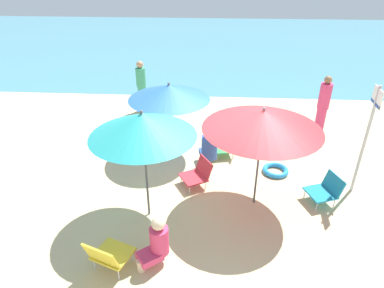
{
  "coord_description": "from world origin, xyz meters",
  "views": [
    {
      "loc": [
        -0.33,
        -5.67,
        4.31
      ],
      "look_at": [
        -0.74,
        0.75,
        0.7
      ],
      "focal_mm": 32.0,
      "sensor_mm": 36.0,
      "label": 1
    }
  ],
  "objects_px": {
    "beach_chair_b": "(108,255)",
    "warning_sign": "(369,128)",
    "beach_chair_d": "(228,146)",
    "swim_ring": "(275,170)",
    "beach_chair_c": "(326,189)",
    "person_a": "(209,147)",
    "umbrella_teal": "(142,125)",
    "person_b": "(156,242)",
    "umbrella_red": "(263,120)",
    "person_d": "(141,86)",
    "beach_chair_a": "(198,173)",
    "person_c": "(323,106)",
    "umbrella_blue": "(169,92)"
  },
  "relations": [
    {
      "from": "beach_chair_c",
      "to": "person_d",
      "type": "distance_m",
      "value": 6.07
    },
    {
      "from": "umbrella_blue",
      "to": "umbrella_teal",
      "type": "distance_m",
      "value": 2.36
    },
    {
      "from": "umbrella_teal",
      "to": "warning_sign",
      "type": "bearing_deg",
      "value": 13.73
    },
    {
      "from": "umbrella_red",
      "to": "umbrella_blue",
      "type": "distance_m",
      "value": 2.65
    },
    {
      "from": "beach_chair_b",
      "to": "warning_sign",
      "type": "bearing_deg",
      "value": -40.95
    },
    {
      "from": "beach_chair_b",
      "to": "person_d",
      "type": "xyz_separation_m",
      "value": [
        -0.65,
        6.1,
        0.46
      ]
    },
    {
      "from": "person_a",
      "to": "person_c",
      "type": "bearing_deg",
      "value": -72.59
    },
    {
      "from": "umbrella_teal",
      "to": "person_b",
      "type": "xyz_separation_m",
      "value": [
        0.34,
        -1.15,
        -1.42
      ]
    },
    {
      "from": "beach_chair_a",
      "to": "person_c",
      "type": "bearing_deg",
      "value": -171.04
    },
    {
      "from": "person_d",
      "to": "warning_sign",
      "type": "relative_size",
      "value": 0.69
    },
    {
      "from": "umbrella_red",
      "to": "beach_chair_a",
      "type": "bearing_deg",
      "value": 154.66
    },
    {
      "from": "person_b",
      "to": "swim_ring",
      "type": "relative_size",
      "value": 1.55
    },
    {
      "from": "umbrella_teal",
      "to": "person_b",
      "type": "height_order",
      "value": "umbrella_teal"
    },
    {
      "from": "umbrella_teal",
      "to": "beach_chair_c",
      "type": "xyz_separation_m",
      "value": [
        3.38,
        0.59,
        -1.57
      ]
    },
    {
      "from": "warning_sign",
      "to": "person_a",
      "type": "bearing_deg",
      "value": 169.91
    },
    {
      "from": "beach_chair_c",
      "to": "person_b",
      "type": "relative_size",
      "value": 0.79
    },
    {
      "from": "umbrella_red",
      "to": "swim_ring",
      "type": "distance_m",
      "value": 2.13
    },
    {
      "from": "person_b",
      "to": "umbrella_blue",
      "type": "bearing_deg",
      "value": -123.56
    },
    {
      "from": "umbrella_teal",
      "to": "swim_ring",
      "type": "xyz_separation_m",
      "value": [
        2.58,
        1.56,
        -1.81
      ]
    },
    {
      "from": "beach_chair_a",
      "to": "beach_chair_d",
      "type": "xyz_separation_m",
      "value": [
        0.65,
        1.23,
        -0.02
      ]
    },
    {
      "from": "beach_chair_b",
      "to": "person_d",
      "type": "height_order",
      "value": "person_d"
    },
    {
      "from": "swim_ring",
      "to": "person_a",
      "type": "bearing_deg",
      "value": 171.81
    },
    {
      "from": "umbrella_red",
      "to": "beach_chair_d",
      "type": "distance_m",
      "value": 2.39
    },
    {
      "from": "umbrella_red",
      "to": "warning_sign",
      "type": "bearing_deg",
      "value": 14.28
    },
    {
      "from": "umbrella_blue",
      "to": "beach_chair_d",
      "type": "xyz_separation_m",
      "value": [
        1.38,
        -0.1,
        -1.3
      ]
    },
    {
      "from": "swim_ring",
      "to": "umbrella_red",
      "type": "bearing_deg",
      "value": -118.03
    },
    {
      "from": "beach_chair_c",
      "to": "person_d",
      "type": "height_order",
      "value": "person_d"
    },
    {
      "from": "umbrella_red",
      "to": "person_b",
      "type": "relative_size",
      "value": 2.33
    },
    {
      "from": "beach_chair_a",
      "to": "warning_sign",
      "type": "xyz_separation_m",
      "value": [
        3.19,
        -0.01,
        1.16
      ]
    },
    {
      "from": "umbrella_teal",
      "to": "person_c",
      "type": "relative_size",
      "value": 1.3
    },
    {
      "from": "beach_chair_d",
      "to": "person_a",
      "type": "bearing_deg",
      "value": 35.17
    },
    {
      "from": "warning_sign",
      "to": "beach_chair_a",
      "type": "bearing_deg",
      "value": -175.63
    },
    {
      "from": "person_a",
      "to": "warning_sign",
      "type": "bearing_deg",
      "value": -117.88
    },
    {
      "from": "beach_chair_d",
      "to": "swim_ring",
      "type": "xyz_separation_m",
      "value": [
        1.06,
        -0.68,
        -0.2
      ]
    },
    {
      "from": "umbrella_red",
      "to": "person_d",
      "type": "relative_size",
      "value": 1.34
    },
    {
      "from": "beach_chair_b",
      "to": "swim_ring",
      "type": "xyz_separation_m",
      "value": [
        2.96,
        2.91,
        -0.28
      ]
    },
    {
      "from": "beach_chair_d",
      "to": "person_b",
      "type": "distance_m",
      "value": 3.59
    },
    {
      "from": "person_c",
      "to": "person_d",
      "type": "relative_size",
      "value": 1.04
    },
    {
      "from": "beach_chair_a",
      "to": "beach_chair_b",
      "type": "bearing_deg",
      "value": 32.63
    },
    {
      "from": "umbrella_red",
      "to": "beach_chair_b",
      "type": "bearing_deg",
      "value": -142.53
    },
    {
      "from": "beach_chair_a",
      "to": "person_b",
      "type": "distance_m",
      "value": 2.22
    },
    {
      "from": "umbrella_red",
      "to": "swim_ring",
      "type": "relative_size",
      "value": 3.62
    },
    {
      "from": "beach_chair_c",
      "to": "person_a",
      "type": "height_order",
      "value": "person_a"
    },
    {
      "from": "beach_chair_a",
      "to": "person_c",
      "type": "xyz_separation_m",
      "value": [
        3.13,
        2.49,
        0.55
      ]
    },
    {
      "from": "person_a",
      "to": "umbrella_teal",
      "type": "bearing_deg",
      "value": 135.47
    },
    {
      "from": "person_d",
      "to": "warning_sign",
      "type": "bearing_deg",
      "value": 73.51
    },
    {
      "from": "umbrella_blue",
      "to": "person_d",
      "type": "height_order",
      "value": "umbrella_blue"
    },
    {
      "from": "warning_sign",
      "to": "swim_ring",
      "type": "xyz_separation_m",
      "value": [
        -1.48,
        0.57,
        -1.39
      ]
    },
    {
      "from": "beach_chair_c",
      "to": "beach_chair_b",
      "type": "bearing_deg",
      "value": 7.55
    },
    {
      "from": "umbrella_red",
      "to": "umbrella_blue",
      "type": "xyz_separation_m",
      "value": [
        -1.86,
        1.86,
        -0.24
      ]
    }
  ]
}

